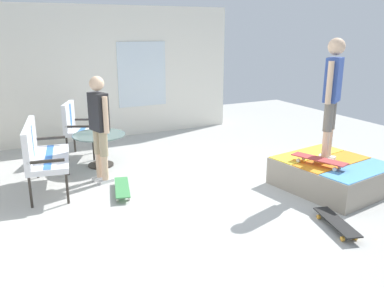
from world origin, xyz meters
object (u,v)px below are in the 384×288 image
at_px(patio_chair_near_house, 76,124).
at_px(skateboard_by_bench, 122,188).
at_px(person_watching, 99,122).
at_px(skateboard_on_ramp, 319,160).
at_px(person_skater, 332,91).
at_px(skateboard_spare, 336,222).
at_px(patio_table, 100,144).
at_px(patio_bench, 40,151).
at_px(skate_ramp, 333,174).

bearing_deg(patio_chair_near_house, skateboard_by_bench, -174.20).
distance_m(person_watching, skateboard_on_ramp, 3.30).
relative_size(person_skater, skateboard_spare, 2.15).
distance_m(patio_table, skateboard_by_bench, 1.39).
height_order(skateboard_spare, skateboard_on_ramp, skateboard_on_ramp).
relative_size(skateboard_by_bench, skateboard_on_ramp, 1.00).
relative_size(skateboard_by_bench, skateboard_spare, 1.00).
bearing_deg(patio_chair_near_house, skateboard_on_ramp, -140.50).
bearing_deg(patio_bench, skateboard_by_bench, -121.51).
xyz_separation_m(patio_bench, patio_table, (0.73, -1.04, -0.21)).
relative_size(skate_ramp, patio_bench, 1.54).
relative_size(patio_chair_near_house, person_skater, 0.57).
distance_m(skate_ramp, patio_table, 3.86).
xyz_separation_m(person_watching, skateboard_spare, (-2.81, -2.11, -0.87)).
xyz_separation_m(skate_ramp, person_watching, (1.82, 3.04, 0.75)).
distance_m(patio_bench, skateboard_on_ramp, 4.03).
relative_size(patio_bench, skateboard_spare, 1.61).
distance_m(patio_table, person_watching, 0.94).
bearing_deg(skateboard_spare, person_watching, 36.87).
height_order(patio_bench, skateboard_spare, patio_bench).
height_order(patio_bench, person_watching, person_watching).
height_order(skate_ramp, skateboard_spare, skate_ramp).
bearing_deg(patio_bench, patio_table, -54.81).
distance_m(patio_chair_near_house, patio_table, 0.81).
relative_size(patio_table, skateboard_on_ramp, 1.10).
distance_m(patio_chair_near_house, person_watching, 1.53).
bearing_deg(patio_bench, person_skater, -114.67).
distance_m(patio_bench, patio_chair_near_house, 1.68).
bearing_deg(person_skater, skateboard_by_bench, 68.00).
height_order(patio_table, person_skater, person_skater).
distance_m(patio_bench, skateboard_by_bench, 1.30).
height_order(skate_ramp, patio_table, patio_table).
bearing_deg(skateboard_by_bench, person_watching, 12.12).
bearing_deg(person_watching, skateboard_spare, -143.13).
bearing_deg(skate_ramp, patio_table, 48.33).
bearing_deg(person_skater, patio_table, 48.22).
xyz_separation_m(patio_chair_near_house, patio_table, (-0.75, -0.24, -0.21)).
xyz_separation_m(patio_bench, skateboard_by_bench, (-0.62, -1.01, -0.53)).
relative_size(skate_ramp, person_skater, 1.15).
height_order(skate_ramp, patio_bench, patio_bench).
relative_size(patio_bench, patio_chair_near_house, 1.30).
bearing_deg(skateboard_on_ramp, patio_bench, 62.22).
relative_size(patio_table, skateboard_by_bench, 1.09).
bearing_deg(patio_table, person_skater, -131.78).
bearing_deg(person_skater, skateboard_spare, 142.20).
xyz_separation_m(skate_ramp, patio_bench, (1.83, 3.92, 0.40)).
height_order(person_skater, skateboard_spare, person_skater).
relative_size(person_watching, skateboard_by_bench, 2.00).
bearing_deg(patio_chair_near_house, patio_bench, 151.66).
distance_m(skate_ramp, skateboard_on_ramp, 0.46).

